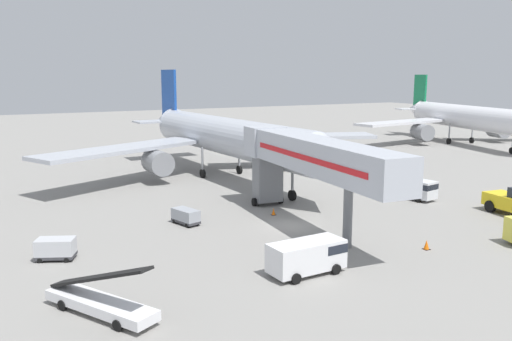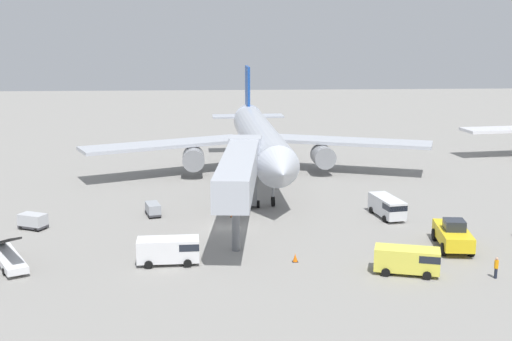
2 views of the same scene
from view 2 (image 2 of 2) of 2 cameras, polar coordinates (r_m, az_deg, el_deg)
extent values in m
plane|color=gray|center=(65.70, -2.51, -4.87)|extent=(300.00, 300.00, 0.00)
cylinder|color=#B7BCC6|center=(85.54, 0.36, 2.69)|extent=(5.78, 35.26, 4.55)
cone|color=#B7BCC6|center=(66.36, 2.10, -0.04)|extent=(4.60, 4.31, 4.46)
cone|color=#B7BCC6|center=(105.98, -0.79, 4.68)|extent=(4.55, 6.62, 4.32)
cube|color=#1947A3|center=(103.93, -0.73, 6.87)|extent=(0.54, 5.09, 7.28)
cube|color=#B7BCC6|center=(104.16, 0.80, 4.68)|extent=(5.58, 3.89, 0.24)
cube|color=#B7BCC6|center=(103.71, -2.21, 4.64)|extent=(5.58, 3.89, 0.24)
cube|color=#B7BCC6|center=(90.82, 7.88, 2.47)|extent=(22.21, 12.23, 0.44)
cube|color=#B7BCC6|center=(88.45, -7.78, 2.22)|extent=(21.97, 13.51, 0.44)
cylinder|color=gray|center=(89.01, 5.73, 1.21)|extent=(2.98, 3.80, 2.85)
cylinder|color=gray|center=(87.32, -5.35, 1.00)|extent=(2.98, 3.80, 2.85)
cylinder|color=gray|center=(72.78, 1.47, -1.39)|extent=(0.28, 0.28, 3.31)
cylinder|color=black|center=(73.18, 1.46, -2.65)|extent=(0.39, 1.11, 1.10)
cylinder|color=gray|center=(88.43, 1.91, 1.00)|extent=(0.28, 0.28, 3.31)
cylinder|color=black|center=(88.76, 1.90, -0.05)|extent=(0.39, 1.11, 1.10)
cylinder|color=gray|center=(87.91, -1.48, 0.94)|extent=(0.28, 0.28, 3.31)
cylinder|color=black|center=(88.25, -1.47, -0.11)|extent=(0.39, 1.11, 1.10)
cube|color=#B2B7C1|center=(61.39, -1.49, -0.02)|extent=(5.07, 20.78, 2.70)
cube|color=red|center=(61.51, -2.90, -0.01)|extent=(1.79, 17.21, 0.44)
cube|color=#B2B7C1|center=(72.06, -0.92, 1.78)|extent=(3.72, 3.13, 2.84)
cube|color=#232833|center=(73.30, -0.86, 2.15)|extent=(3.31, 0.57, 0.90)
cube|color=slate|center=(72.21, -0.94, -1.13)|extent=(2.72, 2.05, 4.53)
cylinder|color=black|center=(72.84, -2.05, -2.85)|extent=(0.38, 0.83, 0.80)
cylinder|color=black|center=(72.69, 0.19, -2.87)|extent=(0.38, 0.83, 0.80)
cylinder|color=slate|center=(58.35, -1.73, -4.52)|extent=(0.70, 0.70, 4.93)
cube|color=yellow|center=(61.89, 16.41, -5.31)|extent=(3.33, 6.72, 1.21)
cube|color=#232833|center=(61.29, 16.53, -4.46)|extent=(1.96, 2.02, 0.90)
cylinder|color=black|center=(60.39, 17.87, -6.44)|extent=(0.55, 1.14, 1.10)
cylinder|color=black|center=(59.88, 15.68, -6.46)|extent=(0.55, 1.14, 1.10)
cylinder|color=black|center=(64.27, 17.03, -5.28)|extent=(0.55, 1.14, 1.10)
cylinder|color=black|center=(63.79, 14.96, -5.28)|extent=(0.55, 1.14, 1.10)
cube|color=white|center=(58.89, -20.31, -7.06)|extent=(4.85, 7.16, 0.55)
cube|color=black|center=(58.42, -20.42, -5.62)|extent=(4.21, 6.85, 2.49)
cylinder|color=black|center=(57.10, -19.07, -7.86)|extent=(0.48, 0.63, 0.60)
cylinder|color=black|center=(56.83, -20.64, -8.07)|extent=(0.48, 0.63, 0.60)
cylinder|color=black|center=(61.14, -19.96, -6.61)|extent=(0.48, 0.63, 0.60)
cube|color=silver|center=(70.22, 11.08, -2.97)|extent=(2.82, 5.73, 1.79)
cube|color=#1E232D|center=(68.48, 11.73, -3.04)|extent=(2.21, 2.06, 0.57)
cylinder|color=black|center=(69.34, 12.32, -3.94)|extent=(0.45, 0.73, 0.68)
cylinder|color=black|center=(68.58, 10.93, -4.06)|extent=(0.45, 0.73, 0.68)
cylinder|color=black|center=(72.30, 11.17, -3.24)|extent=(0.45, 0.73, 0.68)
cylinder|color=black|center=(71.57, 9.83, -3.34)|extent=(0.45, 0.73, 0.68)
cube|color=white|center=(55.98, -7.48, -6.68)|extent=(5.15, 2.29, 1.86)
cube|color=#1E232D|center=(55.82, -5.72, -6.25)|extent=(1.71, 2.19, 0.60)
cylinder|color=black|center=(57.18, -5.84, -7.16)|extent=(0.69, 0.40, 0.68)
cylinder|color=black|center=(55.29, -5.84, -7.85)|extent=(0.69, 0.40, 0.68)
cylinder|color=black|center=(57.29, -9.02, -7.22)|extent=(0.69, 0.40, 0.68)
cylinder|color=black|center=(55.40, -9.13, -7.90)|extent=(0.69, 0.40, 0.68)
cube|color=#E5DB4C|center=(54.63, 12.72, -7.38)|extent=(5.42, 3.37, 1.82)
cube|color=#1E232D|center=(54.53, 14.56, -7.07)|extent=(2.13, 2.41, 0.58)
cylinder|color=black|center=(55.85, 14.32, -7.96)|extent=(0.75, 0.54, 0.68)
cylinder|color=black|center=(54.04, 14.35, -8.65)|extent=(0.75, 0.54, 0.68)
cylinder|color=black|center=(55.84, 11.07, -7.81)|extent=(0.75, 0.54, 0.68)
cylinder|color=black|center=(54.03, 10.99, -8.49)|extent=(0.75, 0.54, 0.68)
cube|color=#38383D|center=(68.62, -18.43, -4.50)|extent=(2.95, 2.45, 0.22)
cube|color=silver|center=(68.44, -18.47, -3.97)|extent=(2.95, 2.45, 1.10)
cylinder|color=black|center=(68.59, -17.48, -4.54)|extent=(0.38, 0.26, 0.36)
cylinder|color=black|center=(67.59, -18.22, -4.84)|extent=(0.38, 0.26, 0.36)
cylinder|color=black|center=(69.72, -18.63, -4.36)|extent=(0.38, 0.26, 0.36)
cylinder|color=black|center=(68.73, -19.37, -4.64)|extent=(0.38, 0.26, 0.36)
cube|color=#38383D|center=(70.42, -8.75, -3.60)|extent=(1.89, 2.86, 0.22)
cube|color=#999EA5|center=(70.27, -8.76, -3.15)|extent=(1.89, 2.86, 0.93)
cylinder|color=black|center=(71.23, -9.33, -3.53)|extent=(0.21, 0.38, 0.36)
cylinder|color=black|center=(71.41, -8.41, -3.46)|extent=(0.21, 0.38, 0.36)
cylinder|color=black|center=(69.49, -9.09, -3.92)|extent=(0.21, 0.38, 0.36)
cylinder|color=black|center=(69.67, -8.14, -3.84)|extent=(0.21, 0.38, 0.36)
cylinder|color=#1E2333|center=(55.85, 19.73, -8.23)|extent=(0.29, 0.29, 0.82)
cylinder|color=orange|center=(55.61, 19.78, -7.52)|extent=(0.39, 0.39, 0.65)
sphere|color=tan|center=(55.46, 19.82, -7.08)|extent=(0.22, 0.22, 0.22)
cube|color=black|center=(69.26, -2.03, -3.97)|extent=(0.42, 0.42, 0.03)
cone|color=orange|center=(69.17, -2.04, -3.71)|extent=(0.35, 0.35, 0.61)
cube|color=black|center=(56.41, 3.35, -7.75)|extent=(0.47, 0.47, 0.03)
cone|color=orange|center=(56.29, 3.36, -7.40)|extent=(0.40, 0.40, 0.70)
camera|label=1|loc=(34.87, -44.13, -1.87)|focal=37.55mm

